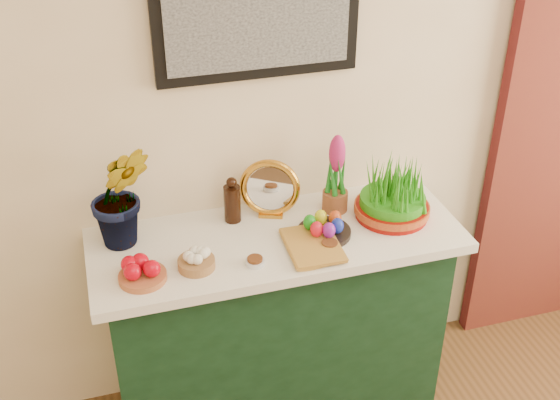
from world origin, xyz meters
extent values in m
cube|color=#FFE7BF|center=(0.00, 2.25, 1.35)|extent=(4.00, 0.04, 2.70)
cube|color=black|center=(-0.22, 2.23, 1.70)|extent=(0.74, 0.03, 0.54)
cube|color=#A5A5A5|center=(-0.22, 2.21, 1.70)|extent=(0.66, 0.01, 0.46)
cube|color=#13351F|center=(-0.22, 2.00, 0.42)|extent=(1.30, 0.45, 0.85)
cube|color=white|center=(-0.22, 2.00, 0.87)|extent=(1.40, 0.55, 0.04)
imported|color=#1E7C20|center=(-0.77, 2.11, 1.16)|extent=(0.29, 0.25, 0.54)
cylinder|color=#A75831|center=(-0.74, 1.87, 0.90)|extent=(0.19, 0.19, 0.02)
cylinder|color=#A27441|center=(-0.55, 1.88, 0.91)|extent=(0.14, 0.14, 0.03)
cylinder|color=black|center=(-0.36, 2.15, 0.96)|extent=(0.06, 0.06, 0.15)
sphere|color=black|center=(-0.36, 2.15, 1.06)|extent=(0.04, 0.04, 0.04)
cube|color=#BF8426|center=(-0.21, 2.13, 0.90)|extent=(0.10, 0.08, 0.01)
torus|color=#BF8426|center=(-0.21, 2.15, 1.01)|extent=(0.24, 0.13, 0.24)
cylinder|color=silver|center=(-0.21, 2.14, 1.01)|extent=(0.18, 0.09, 0.18)
imported|color=#B38030|center=(-0.22, 1.88, 0.91)|extent=(0.18, 0.26, 0.03)
cylinder|color=silver|center=(-0.35, 1.84, 0.90)|extent=(0.07, 0.07, 0.02)
cylinder|color=#592D14|center=(-0.35, 1.84, 0.91)|extent=(0.05, 0.05, 0.01)
cylinder|color=silver|center=(-0.06, 1.86, 0.90)|extent=(0.07, 0.07, 0.02)
cylinder|color=#592D14|center=(-0.06, 1.86, 0.91)|extent=(0.06, 0.06, 0.01)
cylinder|color=black|center=(-0.05, 1.95, 0.90)|extent=(0.26, 0.26, 0.02)
ellipsoid|color=red|center=(-0.09, 1.92, 0.94)|extent=(0.05, 0.05, 0.06)
ellipsoid|color=#172AA7|center=(-0.01, 1.92, 0.94)|extent=(0.05, 0.05, 0.06)
ellipsoid|color=yellow|center=(-0.05, 1.99, 0.94)|extent=(0.05, 0.05, 0.06)
ellipsoid|color=#1A8919|center=(-0.10, 1.97, 0.94)|extent=(0.05, 0.05, 0.06)
ellipsoid|color=#CF4718|center=(0.00, 1.97, 0.94)|extent=(0.05, 0.05, 0.06)
ellipsoid|color=#811B97|center=(-0.05, 1.90, 0.94)|extent=(0.05, 0.05, 0.06)
cylinder|color=brown|center=(0.05, 2.11, 0.93)|extent=(0.10, 0.10, 0.08)
ellipsoid|color=#BB2564|center=(0.05, 2.11, 1.14)|extent=(0.06, 0.06, 0.15)
cylinder|color=#8A0B05|center=(0.24, 2.00, 0.92)|extent=(0.28, 0.28, 0.05)
cylinder|color=maroon|center=(0.24, 2.00, 0.93)|extent=(0.29, 0.29, 0.03)
camera|label=1|loc=(-0.83, -0.09, 2.38)|focal=45.00mm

